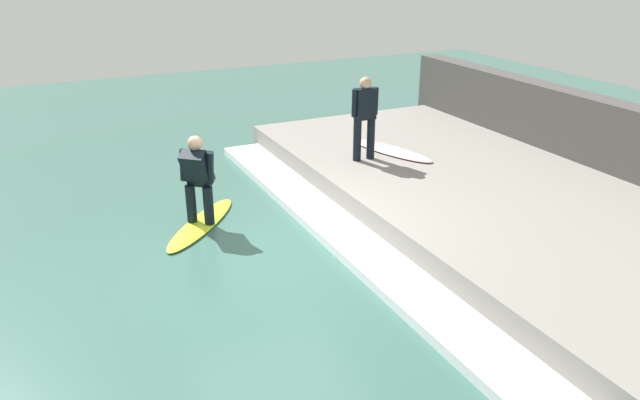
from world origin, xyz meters
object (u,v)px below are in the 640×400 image
surfboard_riding (201,224)px  surfer_waiting_near (365,114)px  surfer_riding (197,176)px  surfboard_waiting_near (391,150)px

surfboard_riding → surfer_waiting_near: bearing=9.7°
surfboard_riding → surfer_riding: 0.80m
surfer_waiting_near → surfboard_waiting_near: surfer_waiting_near is taller
surfboard_riding → surfer_waiting_near: (3.21, 0.55, 1.27)m
surfboard_riding → surfer_riding: surfer_riding is taller
surfer_riding → surfer_waiting_near: size_ratio=0.93×
surfer_riding → surfboard_waiting_near: size_ratio=0.71×
surfboard_waiting_near → surfer_riding: bearing=-169.6°
surfer_riding → surfboard_waiting_near: (3.89, 0.71, -0.34)m
surfboard_riding → surfboard_waiting_near: surfboard_waiting_near is taller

